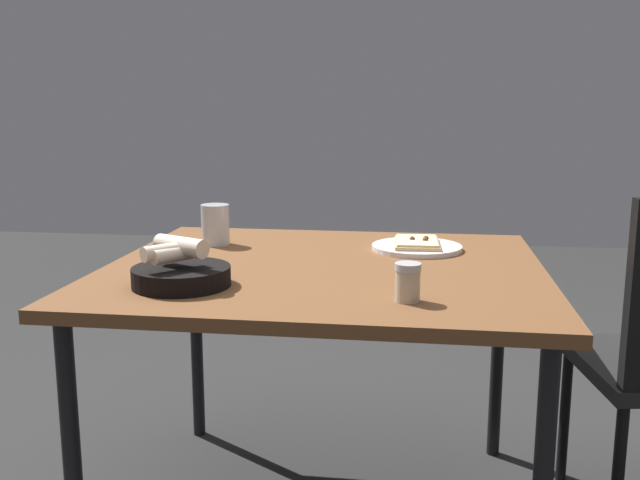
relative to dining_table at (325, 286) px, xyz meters
The scene contains 5 objects.
dining_table is the anchor object (origin of this frame).
pizza_plate 0.33m from the dining_table, 43.72° to the left, with size 0.26×0.26×0.04m.
bread_basket 0.41m from the dining_table, 137.81° to the right, with size 0.22×0.22×0.11m.
beer_glass 0.43m from the dining_table, 148.30° to the left, with size 0.08×0.08×0.12m.
pepper_shaker 0.40m from the dining_table, 55.32° to the right, with size 0.06×0.06×0.08m.
Camera 1 is at (0.24, -1.78, 1.13)m, focal length 39.98 mm.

